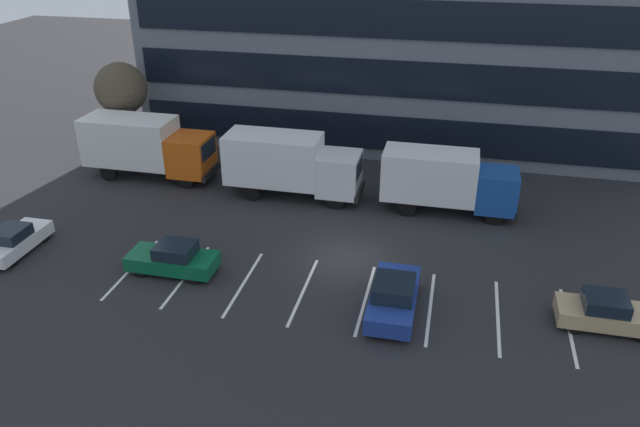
% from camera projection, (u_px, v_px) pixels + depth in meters
% --- Properties ---
extents(ground_plane, '(120.00, 120.00, 0.00)m').
position_uv_depth(ground_plane, '(347.00, 258.00, 29.90)').
color(ground_plane, '#262628').
extents(office_building, '(34.58, 10.16, 18.00)m').
position_uv_depth(office_building, '(399.00, 10.00, 41.44)').
color(office_building, slate).
rests_on(office_building, ground_plane).
extents(lot_markings, '(19.74, 5.40, 0.01)m').
position_uv_depth(lot_markings, '(334.00, 295.00, 27.10)').
color(lot_markings, silver).
rests_on(lot_markings, ground_plane).
extents(box_truck_blue, '(7.41, 2.45, 3.44)m').
position_uv_depth(box_truck_blue, '(447.00, 179.00, 33.60)').
color(box_truck_blue, '#194799').
rests_on(box_truck_blue, ground_plane).
extents(box_truck_white, '(7.92, 2.62, 3.67)m').
position_uv_depth(box_truck_white, '(290.00, 163.00, 35.37)').
color(box_truck_white, white).
rests_on(box_truck_white, ground_plane).
extents(box_truck_orange, '(8.10, 2.68, 3.76)m').
position_uv_depth(box_truck_orange, '(146.00, 145.00, 37.89)').
color(box_truck_orange, '#D85914').
rests_on(box_truck_orange, ground_plane).
extents(sedan_tan, '(4.02, 1.68, 1.44)m').
position_uv_depth(sedan_tan, '(608.00, 313.00, 24.79)').
color(sedan_tan, tan).
rests_on(sedan_tan, ground_plane).
extents(sedan_white, '(1.64, 3.91, 1.40)m').
position_uv_depth(sedan_white, '(14.00, 240.00, 30.14)').
color(sedan_white, white).
rests_on(sedan_white, ground_plane).
extents(sedan_navy, '(1.88, 4.50, 1.61)m').
position_uv_depth(sedan_navy, '(394.00, 297.00, 25.67)').
color(sedan_navy, navy).
rests_on(sedan_navy, ground_plane).
extents(sedan_forest, '(4.13, 1.73, 1.48)m').
position_uv_depth(sedan_forest, '(173.00, 259.00, 28.51)').
color(sedan_forest, '#0C5933').
rests_on(sedan_forest, ground_plane).
extents(bare_tree, '(3.37, 3.37, 6.33)m').
position_uv_depth(bare_tree, '(121.00, 89.00, 40.00)').
color(bare_tree, '#473323').
rests_on(bare_tree, ground_plane).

